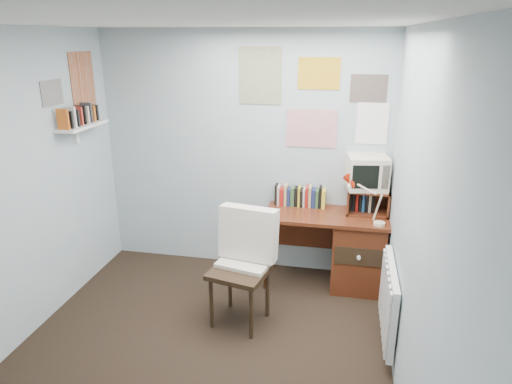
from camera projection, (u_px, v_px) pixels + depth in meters
ground at (194, 366)px, 3.53m from camera, size 3.50×3.50×0.00m
back_wall at (243, 154)px, 4.75m from camera, size 3.00×0.02×2.50m
right_wall at (415, 234)px, 2.85m from camera, size 0.02×3.50×2.50m
ceiling at (176, 22)px, 2.72m from camera, size 3.00×3.50×0.02m
desk at (352, 249)px, 4.55m from camera, size 1.20×0.55×0.76m
desk_chair at (239, 272)px, 3.92m from camera, size 0.60×0.59×1.00m
desk_lamp at (381, 206)px, 4.16m from camera, size 0.30×0.26×0.39m
tv_riser at (368, 201)px, 4.48m from camera, size 0.40×0.30×0.25m
crt_tv at (367, 171)px, 4.40m from camera, size 0.42×0.40×0.35m
book_row at (304, 196)px, 4.66m from camera, size 0.60×0.14×0.22m
radiator at (389, 301)px, 3.63m from camera, size 0.09×0.80×0.60m
wall_shelf at (82, 126)px, 4.28m from camera, size 0.20×0.62×0.24m
posters_back at (313, 98)px, 4.42m from camera, size 1.20×0.01×0.90m
posters_left at (68, 84)px, 4.18m from camera, size 0.01×0.70×0.60m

